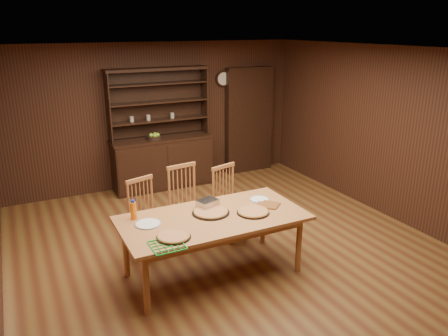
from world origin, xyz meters
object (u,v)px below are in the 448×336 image
chair_left (145,214)px  chair_right (228,200)px  china_hutch (162,156)px  juice_bottle (133,210)px  chair_center (186,202)px  dining_table (213,222)px

chair_left → chair_right: bearing=-20.7°
china_hutch → juice_bottle: bearing=-114.7°
chair_center → chair_left: bearing=176.6°
dining_table → chair_center: chair_center is taller
dining_table → chair_left: size_ratio=2.13×
juice_bottle → chair_left: bearing=62.4°
chair_center → dining_table: bearing=-98.6°
juice_bottle → chair_center: bearing=33.7°
chair_center → juice_bottle: chair_center is taller
china_hutch → chair_right: size_ratio=2.09×
china_hutch → chair_center: 2.24m
chair_right → chair_center: bearing=152.9°
juice_bottle → dining_table: bearing=-22.7°
china_hutch → dining_table: 3.17m
dining_table → chair_left: 1.06m
chair_center → chair_right: size_ratio=1.05×
chair_left → chair_center: bearing=-13.2°
chair_left → juice_bottle: chair_left is taller
chair_right → juice_bottle: chair_right is taller
china_hutch → chair_left: bearing=-114.0°
dining_table → chair_left: bearing=121.8°
chair_center → juice_bottle: bearing=-153.2°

